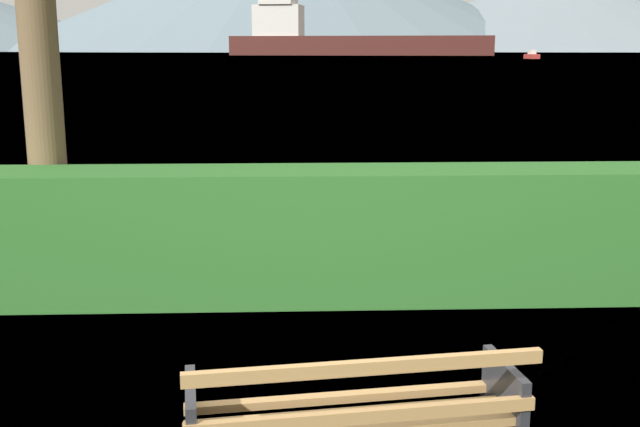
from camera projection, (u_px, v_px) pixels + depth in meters
water_surface at (290, 54)px, 303.12m from camera, size 620.00×620.00×0.00m
park_bench at (355, 424)px, 3.85m from camera, size 1.75×0.79×0.87m
hedge_row at (324, 234)px, 7.03m from camera, size 9.98×0.78×1.20m
cargo_ship_large at (340, 39)px, 237.12m from camera, size 80.87×27.04×18.08m
fishing_boat_near at (532, 56)px, 163.27m from camera, size 2.08×4.97×1.86m
distant_hills at (303, 1)px, 574.69m from camera, size 797.62×425.45×89.18m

